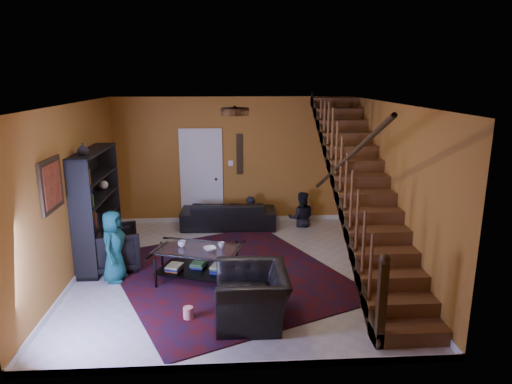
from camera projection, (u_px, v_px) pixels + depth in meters
floor at (236, 270)px, 7.80m from camera, size 5.50×5.50×0.00m
room at (167, 242)px, 8.99m from camera, size 5.50×5.50×5.50m
staircase at (362, 189)px, 7.58m from camera, size 0.95×5.02×3.18m
bookshelf at (98, 209)px, 8.00m from camera, size 0.35×1.80×2.00m
door at (202, 178)px, 10.14m from camera, size 0.82×0.05×2.05m
framed_picture at (51, 185)px, 6.34m from camera, size 0.04×0.74×0.74m
wall_hanging at (240, 154)px, 10.07m from camera, size 0.14×0.03×0.90m
ceiling_fixture at (235, 112)px, 6.35m from camera, size 0.40×0.40×0.10m
rug at (228, 274)px, 7.60m from camera, size 4.61×4.85×0.02m
sofa at (229, 214)px, 9.94m from camera, size 2.07×0.87×0.60m
armchair_left at (115, 248)px, 7.77m from camera, size 0.99×0.97×0.74m
armchair_right at (252, 296)px, 6.13m from camera, size 0.96×1.10×0.71m
person_adult_a at (250, 221)px, 10.06m from camera, size 0.43×0.30×1.14m
person_adult_b at (301, 218)px, 10.12m from camera, size 0.64×0.52×1.21m
person_child at (114, 246)px, 7.27m from camera, size 0.46×0.63×1.18m
coffee_table at (198, 261)px, 7.44m from camera, size 1.52×1.16×0.51m
cup_a at (182, 244)px, 7.45m from camera, size 0.17×0.17×0.10m
cup_b at (221, 245)px, 7.39m from camera, size 0.12×0.12×0.10m
bowl at (210, 249)px, 7.30m from camera, size 0.25×0.25×0.05m
vase at (83, 149)px, 7.24m from camera, size 0.18×0.18×0.19m
popcorn_bucket at (188, 313)px, 6.19m from camera, size 0.14×0.14×0.16m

